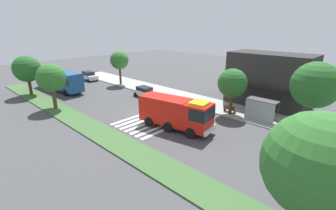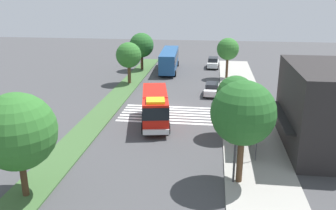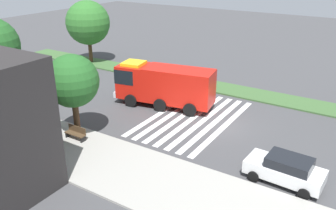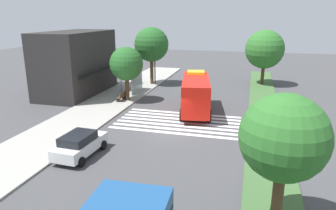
% 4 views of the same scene
% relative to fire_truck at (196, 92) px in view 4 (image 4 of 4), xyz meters
% --- Properties ---
extents(ground_plane, '(120.00, 120.00, 0.00)m').
position_rel_fire_truck_xyz_m(ground_plane, '(-5.81, 0.92, -1.98)').
color(ground_plane, '#424244').
extents(sidewalk, '(60.00, 5.38, 0.14)m').
position_rel_fire_truck_xyz_m(sidewalk, '(-5.81, 9.59, -1.91)').
color(sidewalk, '#9E9B93').
rests_on(sidewalk, ground_plane).
extents(median_strip, '(60.00, 3.00, 0.14)m').
position_rel_fire_truck_xyz_m(median_strip, '(-5.81, -6.57, -1.91)').
color(median_strip, '#3D6033').
rests_on(median_strip, ground_plane).
extents(crosswalk, '(5.85, 10.77, 0.01)m').
position_rel_fire_truck_xyz_m(crosswalk, '(-3.54, 0.92, -1.97)').
color(crosswalk, silver).
rests_on(crosswalk, ground_plane).
extents(fire_truck, '(8.71, 3.94, 3.59)m').
position_rel_fire_truck_xyz_m(fire_truck, '(0.00, 0.00, 0.00)').
color(fire_truck, red).
rests_on(fire_truck, ground_plane).
extents(parked_car_mid, '(4.33, 2.26, 1.62)m').
position_rel_fire_truck_xyz_m(parked_car_mid, '(-11.97, 5.71, -1.13)').
color(parked_car_mid, silver).
rests_on(parked_car_mid, ground_plane).
extents(bus_stop_shelter, '(3.50, 1.40, 2.46)m').
position_rel_fire_truck_xyz_m(bus_stop_shelter, '(5.56, 8.46, -0.09)').
color(bus_stop_shelter, '#4C4C51').
rests_on(bus_stop_shelter, sidewalk).
extents(bench_near_shelter, '(1.60, 0.50, 0.90)m').
position_rel_fire_truck_xyz_m(bench_near_shelter, '(1.56, 8.45, -1.39)').
color(bench_near_shelter, '#4C3823').
rests_on(bench_near_shelter, sidewalk).
extents(street_lamp, '(0.36, 0.36, 5.62)m').
position_rel_fire_truck_xyz_m(street_lamp, '(10.89, 7.50, 1.52)').
color(street_lamp, '#2D2D30').
rests_on(street_lamp, sidewalk).
extents(storefront_building, '(10.81, 6.20, 7.36)m').
position_rel_fire_truck_xyz_m(storefront_building, '(3.66, 14.97, 1.70)').
color(storefront_building, '#282626').
rests_on(storefront_building, ground_plane).
extents(sidewalk_tree_west, '(3.60, 3.60, 5.80)m').
position_rel_fire_truck_xyz_m(sidewalk_tree_west, '(1.95, 7.90, 2.13)').
color(sidewalk_tree_west, '#47301E').
rests_on(sidewalk_tree_west, sidewalk).
extents(sidewalk_tree_center, '(4.53, 4.53, 7.53)m').
position_rel_fire_truck_xyz_m(sidewalk_tree_center, '(10.76, 7.90, 3.40)').
color(sidewalk_tree_center, '#513823').
rests_on(sidewalk_tree_center, sidewalk).
extents(median_tree_west, '(3.73, 3.73, 6.06)m').
position_rel_fire_truck_xyz_m(median_tree_west, '(-16.41, -6.57, 2.32)').
color(median_tree_west, '#513823').
rests_on(median_tree_west, median_strip).
extents(median_tree_center, '(5.08, 5.08, 7.19)m').
position_rel_fire_truck_xyz_m(median_tree_center, '(14.48, -6.57, 2.80)').
color(median_tree_center, '#47301E').
rests_on(median_tree_center, median_strip).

